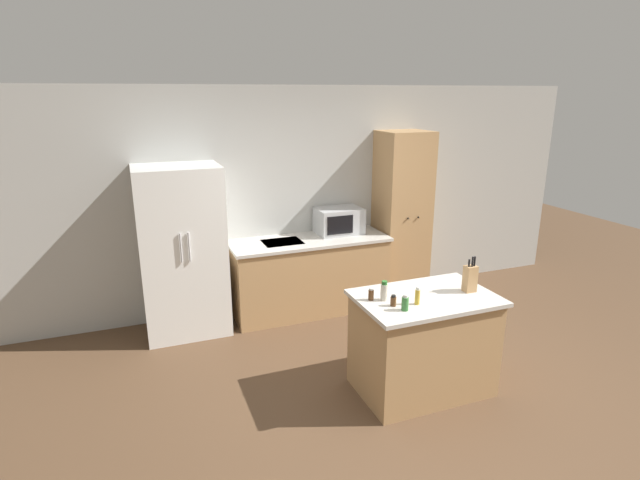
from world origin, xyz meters
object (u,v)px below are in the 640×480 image
refrigerator (182,252)px  spice_bottle_tall_dark (371,294)px  spice_bottle_short_red (393,301)px  spice_bottle_pale_salt (417,296)px  microwave (339,221)px  knife_block (470,278)px  spice_bottle_amber_oil (384,291)px  spice_bottle_green_herb (405,303)px  pantry_cabinet (402,216)px

refrigerator → spice_bottle_tall_dark: size_ratio=17.23×
spice_bottle_tall_dark → spice_bottle_short_red: bearing=-56.4°
spice_bottle_pale_salt → microwave: bearing=84.0°
refrigerator → spice_bottle_pale_salt: bearing=-51.2°
microwave → spice_bottle_tall_dark: (-0.53, -1.92, -0.12)m
knife_block → refrigerator: bearing=138.3°
spice_bottle_amber_oil → spice_bottle_green_herb: (0.06, -0.24, -0.02)m
microwave → spice_bottle_short_red: microwave is taller
spice_bottle_green_herb → pantry_cabinet: bearing=60.7°
knife_block → spice_bottle_pale_salt: bearing=-172.4°
spice_bottle_short_red → spice_bottle_amber_oil: 0.13m
knife_block → spice_bottle_green_herb: (-0.71, -0.14, -0.06)m
pantry_cabinet → microwave: bearing=176.5°
spice_bottle_amber_oil → spice_bottle_pale_salt: spice_bottle_amber_oil is taller
microwave → spice_bottle_tall_dark: bearing=-105.5°
microwave → spice_bottle_pale_salt: bearing=-96.0°
spice_bottle_green_herb → knife_block: bearing=11.2°
pantry_cabinet → microwave: size_ratio=3.89×
refrigerator → spice_bottle_pale_salt: (1.62, -2.02, 0.04)m
microwave → spice_bottle_short_red: size_ratio=5.82×
refrigerator → spice_bottle_amber_oil: size_ratio=10.87×
spice_bottle_amber_oil → spice_bottle_green_herb: spice_bottle_amber_oil is taller
microwave → spice_bottle_tall_dark: 1.99m
pantry_cabinet → spice_bottle_amber_oil: bearing=-123.4°
pantry_cabinet → spice_bottle_green_herb: size_ratio=15.58×
refrigerator → spice_bottle_green_herb: refrigerator is taller
spice_bottle_pale_salt → spice_bottle_amber_oil: bearing=141.0°
refrigerator → microwave: size_ratio=3.39×
pantry_cabinet → spice_bottle_amber_oil: (-1.26, -1.91, -0.08)m
refrigerator → spice_bottle_short_red: refrigerator is taller
pantry_cabinet → microwave: 0.83m
refrigerator → spice_bottle_tall_dark: (1.31, -1.80, 0.02)m
knife_block → spice_bottle_green_herb: size_ratio=2.36×
refrigerator → spice_bottle_tall_dark: refrigerator is taller
pantry_cabinet → knife_block: 2.06m
spice_bottle_green_herb → spice_bottle_pale_salt: spice_bottle_pale_salt is taller
knife_block → spice_bottle_short_red: knife_block is taller
pantry_cabinet → microwave: pantry_cabinet is taller
spice_bottle_short_red → spice_bottle_green_herb: size_ratio=0.69×
spice_bottle_pale_salt → spice_bottle_short_red: bearing=167.6°
pantry_cabinet → knife_block: size_ratio=6.59×
refrigerator → spice_bottle_green_herb: 2.55m
microwave → spice_bottle_pale_salt: microwave is taller
microwave → spice_bottle_short_red: (-0.42, -2.09, -0.12)m
spice_bottle_short_red → spice_bottle_pale_salt: bearing=-12.4°
spice_bottle_amber_oil → spice_bottle_pale_salt: 0.27m
knife_block → pantry_cabinet: bearing=76.3°
spice_bottle_green_herb → spice_bottle_pale_salt: size_ratio=0.89×
refrigerator → knife_block: size_ratio=5.74×
spice_bottle_green_herb → spice_bottle_pale_salt: bearing=23.5°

